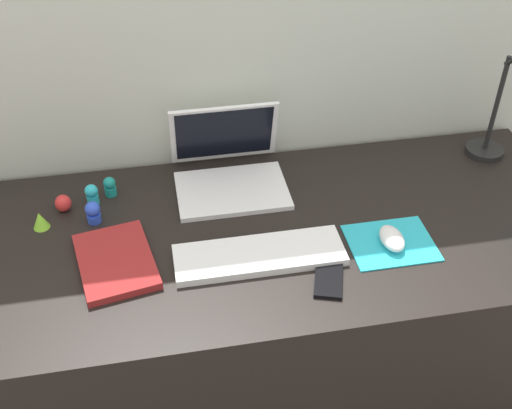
{
  "coord_description": "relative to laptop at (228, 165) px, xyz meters",
  "views": [
    {
      "loc": [
        -0.24,
        -1.19,
        1.79
      ],
      "look_at": [
        -0.02,
        0.0,
        0.83
      ],
      "focal_mm": 44.49,
      "sensor_mm": 36.0,
      "label": 1
    }
  ],
  "objects": [
    {
      "name": "mousepad",
      "position": [
        0.35,
        -0.34,
        -0.05
      ],
      "size": [
        0.21,
        0.17,
        0.0
      ],
      "primitive_type": "cube",
      "color": "#28B7CC",
      "rests_on": "desk"
    },
    {
      "name": "toy_figurine_teal",
      "position": [
        -0.33,
        -0.01,
        -0.03
      ],
      "size": [
        0.03,
        0.03,
        0.06
      ],
      "color": "teal",
      "rests_on": "desk"
    },
    {
      "name": "desk",
      "position": [
        0.06,
        -0.23,
        -0.42
      ],
      "size": [
        1.7,
        0.69,
        0.74
      ],
      "primitive_type": "cube",
      "color": "black",
      "rests_on": "ground_plane"
    },
    {
      "name": "laptop",
      "position": [
        0.0,
        0.0,
        0.0
      ],
      "size": [
        0.3,
        0.27,
        0.21
      ],
      "color": "white",
      "rests_on": "desk"
    },
    {
      "name": "mouse",
      "position": [
        0.35,
        -0.34,
        -0.03
      ],
      "size": [
        0.06,
        0.1,
        0.03
      ],
      "primitive_type": "ellipsoid",
      "color": "white",
      "rests_on": "mousepad"
    },
    {
      "name": "notebook_pad",
      "position": [
        -0.32,
        -0.29,
        -0.04
      ],
      "size": [
        0.21,
        0.27,
        0.02
      ],
      "primitive_type": "cube",
      "rotation": [
        0.0,
        0.0,
        0.18
      ],
      "color": "maroon",
      "rests_on": "desk"
    },
    {
      "name": "desk_lamp",
      "position": [
        0.77,
        -0.03,
        0.11
      ],
      "size": [
        0.11,
        0.15,
        0.35
      ],
      "color": "black",
      "rests_on": "desk"
    },
    {
      "name": "ground_plane",
      "position": [
        0.06,
        -0.23,
        -0.79
      ],
      "size": [
        6.0,
        6.0,
        0.0
      ],
      "primitive_type": "plane",
      "color": "#59514C"
    },
    {
      "name": "toy_figurine_blue",
      "position": [
        -0.37,
        -0.11,
        -0.02
      ],
      "size": [
        0.04,
        0.04,
        0.06
      ],
      "color": "blue",
      "rests_on": "desk"
    },
    {
      "name": "toy_figurine_lime",
      "position": [
        -0.5,
        -0.11,
        -0.03
      ],
      "size": [
        0.04,
        0.04,
        0.05
      ],
      "primitive_type": "cone",
      "color": "#8CDB33",
      "rests_on": "desk"
    },
    {
      "name": "cell_phone",
      "position": [
        0.17,
        -0.43,
        -0.05
      ],
      "size": [
        0.1,
        0.14,
        0.01
      ],
      "primitive_type": "cube",
      "rotation": [
        0.0,
        0.0,
        -0.31
      ],
      "color": "black",
      "rests_on": "desk"
    },
    {
      "name": "toy_figurine_cyan",
      "position": [
        -0.37,
        -0.04,
        -0.02
      ],
      "size": [
        0.03,
        0.03,
        0.06
      ],
      "color": "#28B7CC",
      "rests_on": "desk"
    },
    {
      "name": "keyboard",
      "position": [
        0.02,
        -0.33,
        -0.04
      ],
      "size": [
        0.41,
        0.13,
        0.02
      ],
      "primitive_type": "cube",
      "color": "white",
      "rests_on": "desk"
    },
    {
      "name": "back_wall",
      "position": [
        0.06,
        0.15,
        0.05
      ],
      "size": [
        2.9,
        0.05,
        1.69
      ],
      "primitive_type": "cube",
      "color": "beige",
      "rests_on": "ground_plane"
    },
    {
      "name": "toy_figurine_red",
      "position": [
        -0.45,
        -0.05,
        -0.03
      ],
      "size": [
        0.04,
        0.04,
        0.05
      ],
      "primitive_type": "ellipsoid",
      "color": "red",
      "rests_on": "desk"
    }
  ]
}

